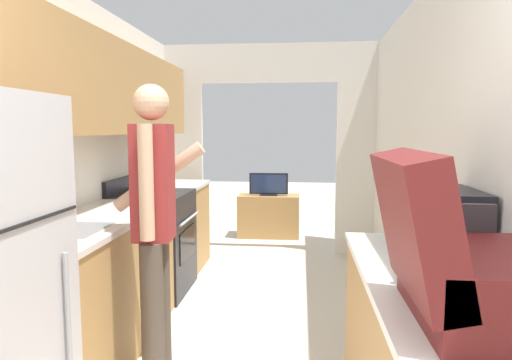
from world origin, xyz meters
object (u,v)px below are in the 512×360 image
book_stack (445,263)px  tv_cabinet (269,216)px  suitcase (463,264)px  range_oven (154,242)px  television (269,185)px  person (154,227)px  microwave (440,219)px

book_stack → tv_cabinet: (-1.02, 4.45, -0.67)m
suitcase → tv_cabinet: (-0.93, 4.90, -0.80)m
range_oven → tv_cabinet: bearing=68.5°
suitcase → book_stack: (0.09, 0.45, -0.13)m
suitcase → television: 4.95m
book_stack → range_oven: bearing=131.6°
suitcase → book_stack: size_ratio=1.84×
suitcase → tv_cabinet: suitcase is taller
range_oven → person: person is taller
range_oven → television: range_oven is taller
person → book_stack: person is taller
microwave → book_stack: (-0.10, -0.41, -0.10)m
range_oven → book_stack: size_ratio=3.41×
book_stack → tv_cabinet: bearing=102.9°
microwave → tv_cabinet: microwave is taller
range_oven → microwave: microwave is taller
range_oven → microwave: (2.02, -1.75, 0.60)m
person → book_stack: (1.41, -0.64, 0.02)m
suitcase → television: bearing=100.8°
range_oven → television: bearing=68.2°
range_oven → tv_cabinet: (0.90, 2.29, -0.17)m
suitcase → person: bearing=140.4°
television → microwave: bearing=-74.3°
range_oven → suitcase: (1.83, -2.61, 0.63)m
book_stack → television: size_ratio=0.58×
range_oven → tv_cabinet: range_oven is taller
tv_cabinet → television: size_ratio=1.59×
microwave → range_oven: bearing=139.1°
person → microwave: 1.53m
range_oven → tv_cabinet: 2.46m
range_oven → microwave: 2.74m
tv_cabinet → television: bearing=-90.0°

